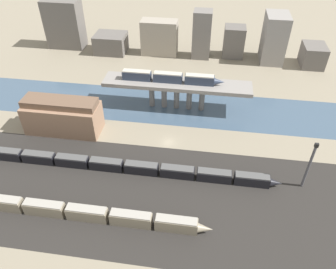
% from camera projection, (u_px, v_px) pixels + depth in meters
% --- Properties ---
extents(ground_plane, '(400.00, 400.00, 0.00)m').
position_uv_depth(ground_plane, '(169.00, 142.00, 110.46)').
color(ground_plane, gray).
extents(railbed_yard, '(280.00, 42.00, 0.01)m').
position_uv_depth(railbed_yard, '(156.00, 197.00, 91.93)').
color(railbed_yard, '#282623').
rests_on(railbed_yard, ground).
extents(river_water, '(320.00, 23.94, 0.01)m').
position_uv_depth(river_water, '(176.00, 107.00, 126.99)').
color(river_water, '#3D5166').
rests_on(river_water, ground).
extents(bridge, '(54.78, 9.64, 10.99)m').
position_uv_depth(bridge, '(177.00, 87.00, 121.28)').
color(bridge, gray).
rests_on(bridge, ground).
extents(train_on_bridge, '(37.45, 2.85, 3.59)m').
position_uv_depth(train_on_bridge, '(171.00, 78.00, 119.25)').
color(train_on_bridge, '#2D384C').
rests_on(train_on_bridge, bridge).
extents(train_yard_near, '(61.38, 2.72, 4.11)m').
position_uv_depth(train_yard_near, '(91.00, 214.00, 84.80)').
color(train_yard_near, gray).
rests_on(train_yard_near, ground).
extents(train_yard_mid, '(89.83, 2.85, 3.53)m').
position_uv_depth(train_yard_mid, '(128.00, 167.00, 98.79)').
color(train_yard_mid, black).
rests_on(train_yard_mid, ground).
extents(warehouse_building, '(25.55, 10.22, 12.48)m').
position_uv_depth(warehouse_building, '(63.00, 116.00, 112.21)').
color(warehouse_building, '#937056').
rests_on(warehouse_building, ground).
extents(signal_tower, '(1.00, 0.74, 16.10)m').
position_uv_depth(signal_tower, '(309.00, 165.00, 90.02)').
color(signal_tower, '#4C4C51').
rests_on(signal_tower, ground).
extents(city_block_far_left, '(17.95, 9.85, 23.53)m').
position_uv_depth(city_block_far_left, '(64.00, 24.00, 164.17)').
color(city_block_far_left, '#605B56').
rests_on(city_block_far_left, ground).
extents(city_block_left, '(15.15, 12.82, 9.12)m').
position_uv_depth(city_block_left, '(111.00, 43.00, 163.39)').
color(city_block_left, '#605B56').
rests_on(city_block_left, ground).
extents(city_block_center, '(17.43, 8.20, 16.71)m').
position_uv_depth(city_block_center, '(159.00, 38.00, 159.25)').
color(city_block_center, gray).
rests_on(city_block_center, ground).
extents(city_block_right, '(8.57, 8.30, 22.44)m').
position_uv_depth(city_block_right, '(202.00, 34.00, 154.90)').
color(city_block_right, slate).
rests_on(city_block_right, ground).
extents(city_block_far_right, '(9.83, 9.23, 14.68)m').
position_uv_depth(city_block_far_right, '(234.00, 42.00, 157.97)').
color(city_block_far_right, '#605B56').
rests_on(city_block_far_right, ground).
extents(city_block_tall, '(10.28, 14.72, 22.05)m').
position_uv_depth(city_block_tall, '(274.00, 38.00, 151.87)').
color(city_block_tall, gray).
rests_on(city_block_tall, ground).
extents(city_block_low, '(10.07, 12.84, 9.82)m').
position_uv_depth(city_block_low, '(313.00, 55.00, 151.62)').
color(city_block_low, '#605B56').
rests_on(city_block_low, ground).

